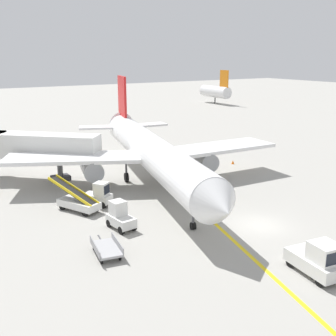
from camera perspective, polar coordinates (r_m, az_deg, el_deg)
The scene contains 14 objects.
ground_plane at distance 33.39m, azimuth 12.27°, elevation -7.60°, with size 300.00×300.00×0.00m, color #9E9B93.
taxi_line_yellow at distance 35.73m, azimuth 4.43°, elevation -5.73°, with size 0.30×80.00×0.01m, color yellow.
airliner at distance 41.83m, azimuth -2.40°, elevation 2.32°, with size 27.90×34.89×10.10m.
jet_bridge at distance 45.84m, azimuth -18.21°, elevation 2.86°, with size 11.12×10.44×4.85m.
pushback_tug at distance 26.92m, azimuth 19.77°, elevation -11.63°, with size 2.35×3.82×2.20m.
baggage_tug_near_wing at distance 31.98m, azimuth -6.53°, elevation -6.57°, with size 1.59×2.54×2.10m.
baggage_tug_by_cargo_door at distance 36.92m, azimuth -9.38°, elevation -3.66°, with size 2.48×2.70×2.10m.
belt_loader_forward_hold at distance 36.14m, azimuth -12.15°, elevation -4.48°, with size 3.21×5.07×2.59m.
baggage_cart_loaded at distance 28.24m, azimuth -8.36°, elevation -10.73°, with size 2.00×3.84×0.94m.
ground_crew_marshaller at distance 38.95m, azimuth 7.66°, elevation -2.61°, with size 0.36×0.24×1.70m.
safety_cone_nose_left at distance 50.92m, azimuth 8.79°, elevation 0.79°, with size 0.36×0.36×0.44m, color orange.
safety_cone_nose_right at distance 43.14m, azimuth -0.14°, elevation -1.67°, with size 0.36×0.36×0.44m, color orange.
safety_cone_wingtip_right at distance 46.03m, azimuth 0.55°, elevation -0.58°, with size 0.36×0.36×0.44m, color orange.
distant_aircraft_mid_left at distance 113.71m, azimuth 6.47°, elevation 10.31°, with size 3.00×10.10×8.80m.
Camera 1 is at (-21.85, -21.79, 12.74)m, focal length 44.90 mm.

